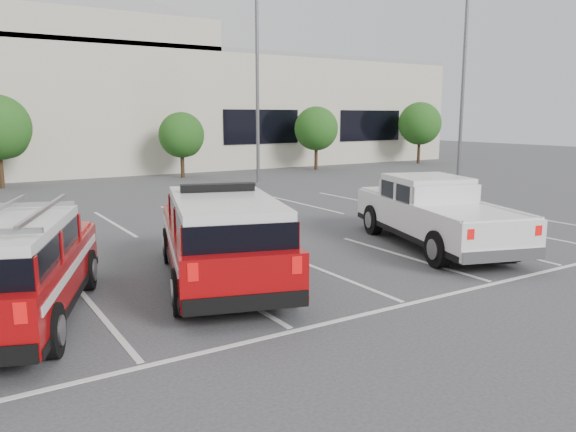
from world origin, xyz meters
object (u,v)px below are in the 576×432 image
Objects in this scene: tree_mid_right at (183,137)px; light_pole_right at (463,88)px; tree_right at (317,130)px; fire_chief_suv at (222,244)px; white_pickup at (434,219)px; ladder_suv at (10,277)px; light_pole_mid at (257,88)px; tree_far_right at (420,125)px; convention_building at (64,102)px.

light_pole_right reaches higher than tree_mid_right.
fire_chief_suv is (-17.61, -21.58, -1.87)m from tree_right.
white_pickup is at bearing -116.73° from tree_right.
tree_mid_right is 0.67× the size of ladder_suv.
light_pole_right is at bearing -33.69° from light_pole_mid.
tree_far_right is 30.01m from white_pickup.
tree_far_right reaches higher than fire_chief_suv.
ladder_suv is (-31.94, -21.89, -2.16)m from tree_far_right.
tree_mid_right is at bearing 82.46° from ladder_suv.
tree_mid_right is at bearing -180.00° from tree_far_right.
tree_far_right is 0.47× the size of light_pole_right.
ladder_suv is at bearing -118.61° from tree_mid_right.
tree_mid_right reaches higher than fire_chief_suv.
white_pickup is at bearing -100.03° from light_pole_mid.
convention_building is at bearing 113.26° from light_pole_mid.
white_pickup is (-0.82, -21.49, -1.71)m from tree_mid_right.
convention_building is at bearing 98.57° from ladder_suv.
tree_far_right is 15.24m from light_pole_right.
convention_building reaches higher than tree_right.
light_pole_right is at bearing 44.37° from ladder_suv.
tree_right reaches higher than tree_mid_right.
white_pickup is 11.13m from ladder_suv.
fire_chief_suv is 1.11× the size of ladder_suv.
tree_right is 0.91× the size of tree_far_right.
tree_right is at bearing 36.77° from light_pole_mid.
tree_right reaches higher than ladder_suv.
light_pole_mid reaches higher than ladder_suv.
light_pole_right reaches higher than ladder_suv.
tree_far_right is (20.00, 0.00, 0.54)m from tree_mid_right.
convention_building is 31.82m from white_pickup.
ladder_suv is at bearing -158.61° from fire_chief_suv.
tree_far_right is 0.73× the size of fire_chief_suv.
tree_far_right reaches higher than ladder_suv.
convention_building is at bearing 102.36° from fire_chief_suv.
white_pickup is at bearing 18.01° from fire_chief_suv.
ladder_suv is at bearing -156.69° from light_pole_right.
convention_building is 31.74m from fire_chief_suv.
fire_chief_suv is (-18.52, -9.53, -4.29)m from light_pole_right.
tree_mid_right is at bearing 87.85° from fire_chief_suv.
tree_far_right is 0.70× the size of white_pickup.
light_pole_right reaches higher than tree_right.
light_pole_right is at bearing -54.11° from convention_building.
convention_building is at bearing 158.49° from tree_far_right.
fire_chief_suv is at bearing -109.42° from tree_mid_right.
convention_building reaches higher than white_pickup.
tree_right is at bearing 66.00° from ladder_suv.
tree_mid_right reaches higher than ladder_suv.
white_pickup is at bearing -141.16° from light_pole_right.
light_pole_right is 1.49× the size of white_pickup.
convention_building is at bearing 116.57° from tree_mid_right.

